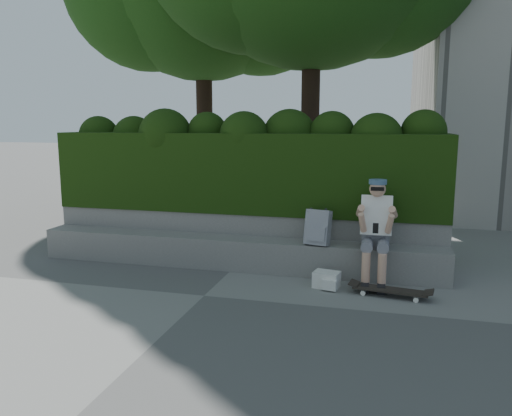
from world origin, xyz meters
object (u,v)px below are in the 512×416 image
(person, at_px, (376,227))
(skateboard, at_px, (390,290))
(backpack_ground, at_px, (327,280))
(backpack_plaid, at_px, (318,227))

(person, distance_m, skateboard, 0.87)
(skateboard, xyz_separation_m, backpack_ground, (-0.80, 0.15, 0.03))
(skateboard, bearing_deg, person, 120.49)
(skateboard, distance_m, backpack_ground, 0.81)
(person, bearing_deg, backpack_ground, -147.93)
(backpack_ground, bearing_deg, skateboard, 0.75)
(person, xyz_separation_m, skateboard, (0.21, -0.51, -0.67))
(person, height_order, backpack_plaid, person)
(backpack_plaid, bearing_deg, person, 5.78)
(backpack_ground, bearing_deg, backpack_plaid, 123.44)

